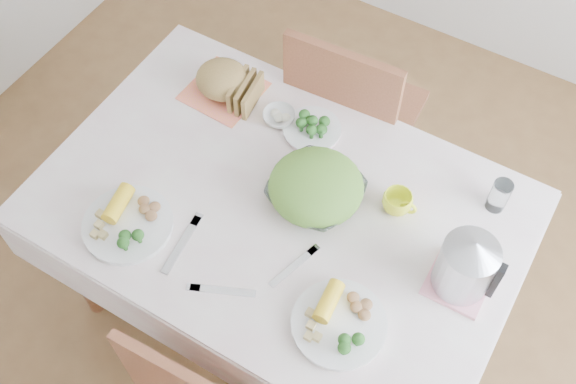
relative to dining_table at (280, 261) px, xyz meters
The scene contains 18 objects.
floor 0.38m from the dining_table, ahead, with size 3.60×3.60×0.00m, color brown.
dining_table is the anchor object (origin of this frame).
tablecloth 0.38m from the dining_table, ahead, with size 1.50×1.00×0.01m, color silver.
chair_far 0.69m from the dining_table, 94.42° to the left, with size 0.45×0.45×0.99m, color brown.
salad_bowl 0.44m from the dining_table, 41.70° to the left, with size 0.28×0.28×0.07m, color white.
dinner_plate_left 0.62m from the dining_table, 139.18° to the right, with size 0.28×0.28×0.02m, color white.
dinner_plate_right 0.59m from the dining_table, 36.57° to the right, with size 0.27×0.27×0.02m, color white.
broccoli_plate 0.50m from the dining_table, 100.30° to the left, with size 0.20×0.20×0.02m, color beige.
napkin 0.64m from the dining_table, 143.54° to the left, with size 0.25×0.25×0.00m, color #FC7E59.
bread_loaf 0.68m from the dining_table, 143.54° to the left, with size 0.19×0.18×0.11m, color olive.
fruit_bowl 0.53m from the dining_table, 121.27° to the left, with size 0.11×0.11×0.03m, color white.
yellow_mug 0.56m from the dining_table, 27.90° to the left, with size 0.09×0.09×0.07m, color #F5FF28.
glass_tumbler 0.81m from the dining_table, 30.15° to the left, with size 0.06×0.06×0.12m, color white.
pink_tray 0.71m from the dining_table, ahead, with size 0.17×0.17×0.01m, color pink.
electric_kettle 0.78m from the dining_table, ahead, with size 0.16×0.16×0.23m, color #B2B5BA.
fork_left 0.51m from the dining_table, 122.95° to the right, with size 0.02×0.22×0.00m, color silver.
fork_right 0.45m from the dining_table, 48.10° to the right, with size 0.02×0.18×0.00m, color silver.
knife 0.52m from the dining_table, 87.87° to the right, with size 0.02×0.19×0.00m, color silver.
Camera 1 is at (0.60, -0.96, 2.55)m, focal length 42.00 mm.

